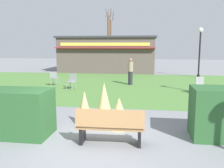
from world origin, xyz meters
name	(u,v)px	position (x,y,z in m)	size (l,w,h in m)	color
ground_plane	(93,143)	(0.00, 0.00, 0.00)	(80.00, 80.00, 0.00)	slate
lawn_patch	(126,85)	(0.00, 9.57, 0.00)	(36.00, 12.00, 0.01)	#4C7A38
park_bench	(110,126)	(0.44, -0.01, 0.48)	(1.71, 0.57, 0.95)	#9E7547
hedge_left	(6,112)	(-2.55, 0.31, 0.65)	(2.51, 1.10, 1.29)	#28562B
ornamental_grass_behind_left	(104,105)	(0.06, 1.33, 0.69)	(0.67, 0.67, 1.38)	tan
ornamental_grass_behind_right	(119,113)	(0.52, 1.27, 0.47)	(0.72, 0.72, 0.95)	tan
ornamental_grass_behind_center	(85,108)	(-0.59, 1.45, 0.54)	(0.57, 0.57, 1.09)	tan
lamppost_far	(200,46)	(5.35, 14.28, 2.44)	(0.36, 0.36, 3.85)	black
food_kiosk	(108,54)	(-2.45, 17.54, 1.67)	(9.09, 4.41, 3.32)	#594C47
cafe_chair_west	(72,80)	(-2.94, 7.67, 0.53)	(0.55, 0.55, 0.89)	gray
cafe_chair_east	(200,84)	(4.05, 7.14, 0.53)	(0.54, 0.54, 0.89)	gray
cafe_chair_center	(54,77)	(-4.41, 8.71, 0.53)	(0.45, 0.45, 0.89)	gray
person_strolling	(130,71)	(0.27, 9.75, 0.86)	(0.34, 0.34, 1.69)	#23232D
parked_car_west_slot	(97,61)	(-4.79, 23.73, 0.64)	(4.34, 2.33, 1.20)	maroon
tree_left_bg	(111,40)	(-4.04, 30.20, 3.24)	(0.91, 0.96, 7.22)	brown
tree_right_bg	(108,39)	(-4.21, 29.12, 3.40)	(0.91, 0.96, 7.54)	brown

